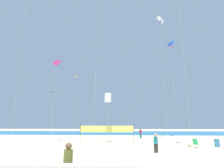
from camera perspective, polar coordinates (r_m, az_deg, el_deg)
ground_plane at (r=17.91m, az=-1.97°, el=-20.33°), size 120.00×120.00×0.00m
ocean_band at (r=49.47m, az=1.61°, el=-15.04°), size 120.00×20.00×0.01m
mother_figure at (r=8.72m, az=-13.67°, el=-22.67°), size 0.40×0.40×1.73m
beachgoer_teal_shirt at (r=17.39m, az=13.56°, el=-17.38°), size 0.37×0.37×1.63m
beachgoer_maroon_shirt at (r=32.06m, az=8.96°, el=-14.98°), size 0.37×0.37×1.63m
folding_beach_chair at (r=22.41m, az=24.81°, el=-16.41°), size 0.52×0.65×0.89m
trash_barrel at (r=23.69m, az=30.10°, el=-15.69°), size 0.53×0.53×0.87m
volleyball_net at (r=26.11m, az=-1.61°, el=-14.14°), size 7.51×0.37×2.40m
beach_handbag at (r=22.04m, az=23.14°, el=-17.48°), size 0.36×0.18×0.29m
kite_white_box at (r=25.42m, az=-1.37°, el=-4.29°), size 0.97×0.97×6.63m
kite_yellow_diamond at (r=39.63m, az=-11.39°, el=1.65°), size 0.60×0.60×12.47m
kite_white_tube at (r=36.86m, az=14.95°, el=18.84°), size 1.52×1.76×21.67m
kite_black_diamond at (r=39.78m, az=-17.97°, el=-2.68°), size 0.64×0.64×9.01m
kite_blue_tube at (r=38.30m, az=17.97°, el=11.83°), size 1.00×1.55×18.11m
kite_magenta_tube at (r=27.08m, az=-17.03°, el=6.38°), size 1.31×1.23×11.21m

